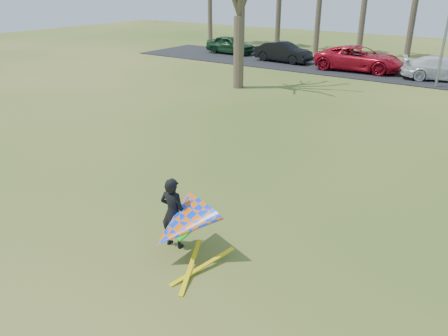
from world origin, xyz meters
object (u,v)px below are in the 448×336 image
Objects in this scene: car_1 at (283,52)px; kite_flyer at (180,223)px; car_2 at (359,59)px; car_3 at (443,69)px; car_0 at (230,45)px.

kite_flyer is (10.72, -25.48, 0.02)m from car_1.
car_1 is 0.76× the size of car_2.
car_2 is 25.63m from kite_flyer.
car_3 is (11.90, -0.38, -0.04)m from car_1.
car_0 reaches higher than car_3.
car_0 is 0.89× the size of car_3.
car_2 reaches higher than car_0.
kite_flyer reaches higher than car_3.
car_1 is 0.93× the size of car_3.
car_0 is 6.08m from car_1.
car_1 is at bearing 70.86° from car_3.
car_2 is (12.22, -1.45, 0.09)m from car_0.
kite_flyer is (4.46, -25.23, -0.06)m from car_2.
car_0 is 0.97× the size of car_1.
car_1 is at bearing 84.42° from car_2.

